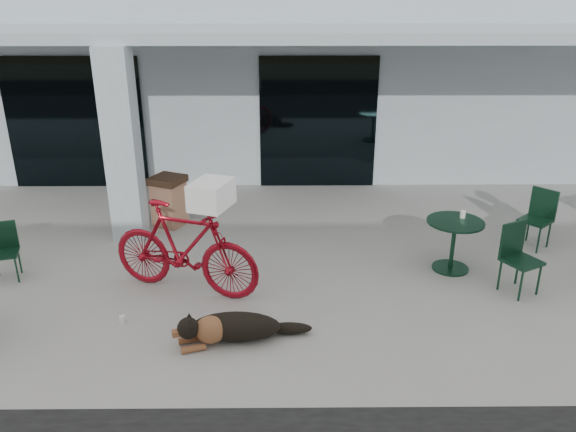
{
  "coord_description": "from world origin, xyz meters",
  "views": [
    {
      "loc": [
        1.08,
        -6.48,
        3.85
      ],
      "look_at": [
        1.14,
        0.68,
        1.0
      ],
      "focal_mm": 35.0,
      "sensor_mm": 36.0,
      "label": 1
    }
  ],
  "objects_px": {
    "dog": "(236,325)",
    "cafe_table_far": "(453,245)",
    "cafe_chair_far_a": "(522,260)",
    "trash_receptacle": "(169,201)",
    "cafe_chair_near": "(4,253)",
    "cafe_chair_far_b": "(536,220)",
    "bicycle": "(184,248)"
  },
  "relations": [
    {
      "from": "dog",
      "to": "cafe_table_far",
      "type": "distance_m",
      "value": 3.57
    },
    {
      "from": "cafe_chair_far_a",
      "to": "trash_receptacle",
      "type": "relative_size",
      "value": 1.09
    },
    {
      "from": "cafe_chair_far_a",
      "to": "trash_receptacle",
      "type": "height_order",
      "value": "cafe_chair_far_a"
    },
    {
      "from": "cafe_chair_near",
      "to": "trash_receptacle",
      "type": "distance_m",
      "value": 2.83
    },
    {
      "from": "cafe_table_far",
      "to": "trash_receptacle",
      "type": "xyz_separation_m",
      "value": [
        -4.51,
        1.78,
        0.06
      ]
    },
    {
      "from": "cafe_table_far",
      "to": "cafe_chair_far_b",
      "type": "bearing_deg",
      "value": 26.73
    },
    {
      "from": "cafe_chair_near",
      "to": "cafe_chair_far_b",
      "type": "relative_size",
      "value": 0.87
    },
    {
      "from": "bicycle",
      "to": "cafe_table_far",
      "type": "distance_m",
      "value": 3.9
    },
    {
      "from": "bicycle",
      "to": "cafe_table_far",
      "type": "xyz_separation_m",
      "value": [
        3.84,
        0.62,
        -0.26
      ]
    },
    {
      "from": "cafe_table_far",
      "to": "cafe_chair_far_a",
      "type": "bearing_deg",
      "value": -44.1
    },
    {
      "from": "dog",
      "to": "cafe_table_far",
      "type": "bearing_deg",
      "value": 13.01
    },
    {
      "from": "dog",
      "to": "cafe_chair_near",
      "type": "relative_size",
      "value": 1.46
    },
    {
      "from": "cafe_table_far",
      "to": "cafe_chair_far_b",
      "type": "relative_size",
      "value": 0.87
    },
    {
      "from": "dog",
      "to": "cafe_chair_far_a",
      "type": "height_order",
      "value": "cafe_chair_far_a"
    },
    {
      "from": "dog",
      "to": "cafe_table_far",
      "type": "relative_size",
      "value": 1.47
    },
    {
      "from": "cafe_chair_near",
      "to": "cafe_chair_far_b",
      "type": "xyz_separation_m",
      "value": [
        8.02,
        1.04,
        0.06
      ]
    },
    {
      "from": "cafe_chair_far_a",
      "to": "cafe_chair_far_b",
      "type": "distance_m",
      "value": 1.69
    },
    {
      "from": "cafe_chair_near",
      "to": "cafe_chair_far_b",
      "type": "distance_m",
      "value": 8.08
    },
    {
      "from": "bicycle",
      "to": "cafe_chair_far_a",
      "type": "bearing_deg",
      "value": -71.31
    },
    {
      "from": "trash_receptacle",
      "to": "cafe_chair_near",
      "type": "bearing_deg",
      "value": -133.93
    },
    {
      "from": "cafe_chair_near",
      "to": "cafe_table_far",
      "type": "relative_size",
      "value": 1.01
    },
    {
      "from": "cafe_table_far",
      "to": "dog",
      "type": "bearing_deg",
      "value": -149.23
    },
    {
      "from": "cafe_chair_far_b",
      "to": "trash_receptacle",
      "type": "relative_size",
      "value": 1.06
    },
    {
      "from": "bicycle",
      "to": "cafe_chair_far_a",
      "type": "height_order",
      "value": "bicycle"
    },
    {
      "from": "dog",
      "to": "cafe_table_far",
      "type": "height_order",
      "value": "cafe_table_far"
    },
    {
      "from": "cafe_table_far",
      "to": "cafe_chair_far_a",
      "type": "height_order",
      "value": "cafe_chair_far_a"
    },
    {
      "from": "cafe_table_far",
      "to": "cafe_chair_near",
      "type": "bearing_deg",
      "value": -177.68
    },
    {
      "from": "cafe_chair_far_b",
      "to": "trash_receptacle",
      "type": "distance_m",
      "value": 6.14
    },
    {
      "from": "bicycle",
      "to": "trash_receptacle",
      "type": "bearing_deg",
      "value": 35.39
    },
    {
      "from": "bicycle",
      "to": "cafe_table_far",
      "type": "bearing_deg",
      "value": -61.06
    },
    {
      "from": "bicycle",
      "to": "cafe_chair_far_b",
      "type": "xyz_separation_m",
      "value": [
        5.38,
        1.4,
        -0.17
      ]
    },
    {
      "from": "trash_receptacle",
      "to": "cafe_table_far",
      "type": "bearing_deg",
      "value": -21.49
    }
  ]
}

